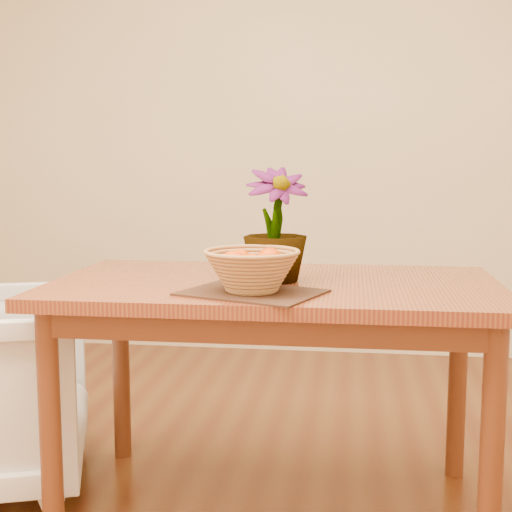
# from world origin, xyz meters

# --- Properties ---
(wall_back) EXTENTS (4.00, 0.02, 2.70)m
(wall_back) POSITION_xyz_m (0.00, 2.25, 1.35)
(wall_back) COLOR #FFE6C2
(wall_back) RESTS_ON floor
(table) EXTENTS (1.40, 0.80, 0.75)m
(table) POSITION_xyz_m (0.00, 0.30, 0.66)
(table) COLOR brown
(table) RESTS_ON floor
(placemat) EXTENTS (0.45, 0.40, 0.01)m
(placemat) POSITION_xyz_m (-0.04, 0.08, 0.75)
(placemat) COLOR #362013
(placemat) RESTS_ON table
(wicker_basket) EXTENTS (0.28, 0.28, 0.11)m
(wicker_basket) POSITION_xyz_m (-0.04, 0.08, 0.81)
(wicker_basket) COLOR #B2844A
(wicker_basket) RESTS_ON placemat
(orange_pile) EXTENTS (0.17, 0.16, 0.08)m
(orange_pile) POSITION_xyz_m (-0.04, 0.08, 0.84)
(orange_pile) COLOR #D74103
(orange_pile) RESTS_ON wicker_basket
(potted_plant) EXTENTS (0.26, 0.26, 0.36)m
(potted_plant) POSITION_xyz_m (0.00, 0.29, 0.93)
(potted_plant) COLOR #144112
(potted_plant) RESTS_ON table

